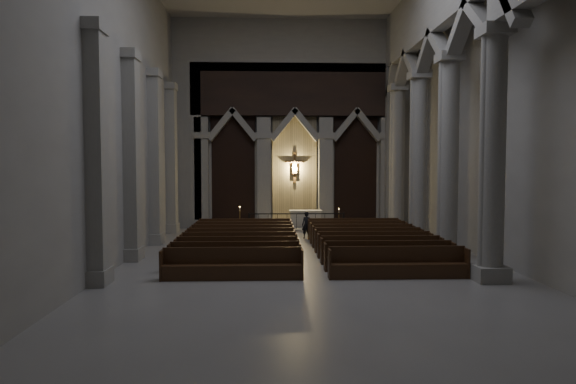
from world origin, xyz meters
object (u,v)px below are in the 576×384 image
object	(u,v)px
altar	(305,218)
pews	(306,247)
worshipper	(307,225)
candle_stand_left	(240,225)
candle_stand_right	(339,225)
altar_rail	(297,219)

from	to	relation	value
altar	pews	bearing A→B (deg)	-93.94
altar	worshipper	xyz separation A→B (m)	(-0.19, -3.54, 0.05)
altar	candle_stand_left	world-z (taller)	candle_stand_left
altar	candle_stand_right	size ratio (longest dim) A/B	1.48
altar_rail	worshipper	bearing A→B (deg)	-81.87
pews	worshipper	bearing A→B (deg)	85.44
pews	worshipper	distance (m)	4.63
altar	pews	xyz separation A→B (m)	(-0.56, -8.15, -0.29)
candle_stand_right	pews	xyz separation A→B (m)	(-2.36, -7.37, -0.01)
candle_stand_right	worshipper	size ratio (longest dim) A/B	0.93
altar_rail	candle_stand_left	world-z (taller)	candle_stand_left
candle_stand_left	altar_rail	bearing A→B (deg)	-0.37
candle_stand_right	altar	bearing A→B (deg)	156.67
altar_rail	pews	distance (m)	7.19
candle_stand_left	worshipper	world-z (taller)	candle_stand_left
altar_rail	worshipper	size ratio (longest dim) A/B	3.94
altar_rail	candle_stand_left	bearing A→B (deg)	179.63
altar_rail	candle_stand_right	distance (m)	2.40
candle_stand_left	pews	bearing A→B (deg)	-66.68
candle_stand_right	worshipper	distance (m)	3.43
candle_stand_right	pews	distance (m)	7.74
altar	candle_stand_right	world-z (taller)	candle_stand_right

